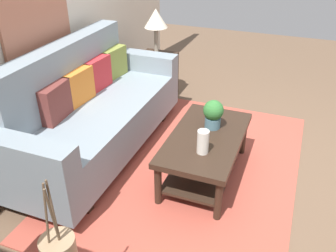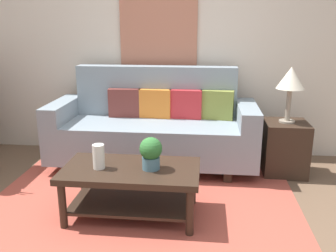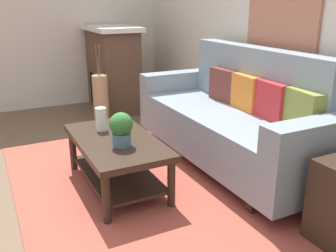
{
  "view_description": "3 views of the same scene",
  "coord_description": "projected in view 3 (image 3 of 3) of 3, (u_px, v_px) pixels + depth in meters",
  "views": [
    {
      "loc": [
        -2.63,
        -0.32,
        2.07
      ],
      "look_at": [
        -0.08,
        0.67,
        0.47
      ],
      "focal_mm": 38.49,
      "sensor_mm": 36.0,
      "label": 1
    },
    {
      "loc": [
        0.53,
        -2.36,
        1.56
      ],
      "look_at": [
        0.2,
        0.81,
        0.65
      ],
      "focal_mm": 39.05,
      "sensor_mm": 36.0,
      "label": 2
    },
    {
      "loc": [
        2.63,
        -0.56,
        1.48
      ],
      "look_at": [
        0.07,
        0.73,
        0.51
      ],
      "focal_mm": 39.65,
      "sensor_mm": 36.0,
      "label": 3
    }
  ],
  "objects": [
    {
      "name": "couch",
      "position": [
        234.0,
        120.0,
        3.45
      ],
      "size": [
        2.2,
        0.84,
        1.08
      ],
      "color": "gray",
      "rests_on": "ground_plane"
    },
    {
      "name": "potted_plant_tabletop",
      "position": [
        121.0,
        128.0,
        2.79
      ],
      "size": [
        0.18,
        0.18,
        0.26
      ],
      "color": "slate",
      "rests_on": "coffee_table"
    },
    {
      "name": "tabletop_vase",
      "position": [
        101.0,
        119.0,
        3.14
      ],
      "size": [
        0.09,
        0.09,
        0.2
      ],
      "primitive_type": "cylinder",
      "color": "white",
      "rests_on": "coffee_table"
    },
    {
      "name": "coffee_table",
      "position": [
        117.0,
        152.0,
        3.01
      ],
      "size": [
        1.1,
        0.6,
        0.43
      ],
      "color": "#332319",
      "rests_on": "ground_plane"
    },
    {
      "name": "throw_pillow_orange",
      "position": [
        246.0,
        92.0,
        3.42
      ],
      "size": [
        0.37,
        0.15,
        0.32
      ],
      "primitive_type": "cube",
      "rotation": [
        0.0,
        0.0,
        -0.07
      ],
      "color": "orange",
      "rests_on": "couch"
    },
    {
      "name": "throw_pillow_maroon",
      "position": [
        225.0,
        85.0,
        3.71
      ],
      "size": [
        0.37,
        0.15,
        0.32
      ],
      "primitive_type": "cube",
      "rotation": [
        0.0,
        0.0,
        0.07
      ],
      "color": "brown",
      "rests_on": "couch"
    },
    {
      "name": "wall_left",
      "position": [
        55.0,
        11.0,
        5.18
      ],
      "size": [
        0.1,
        4.96,
        2.7
      ],
      "primitive_type": "cube",
      "color": "beige",
      "rests_on": "ground_plane"
    },
    {
      "name": "fireplace",
      "position": [
        113.0,
        68.0,
        5.17
      ],
      "size": [
        1.02,
        0.58,
        1.16
      ],
      "color": "brown",
      "rests_on": "ground_plane"
    },
    {
      "name": "floor_vase",
      "position": [
        101.0,
        102.0,
        4.5
      ],
      "size": [
        0.19,
        0.19,
        0.64
      ],
      "primitive_type": "cylinder",
      "color": "tan",
      "rests_on": "ground_plane"
    },
    {
      "name": "area_rug",
      "position": [
        140.0,
        184.0,
        3.14
      ],
      "size": [
        2.74,
        1.96,
        0.01
      ],
      "primitive_type": "cube",
      "color": "#B24C3D",
      "rests_on": "ground_plane"
    },
    {
      "name": "ground_plane",
      "position": [
        82.0,
        198.0,
        2.93
      ],
      "size": [
        9.75,
        9.75,
        0.0
      ],
      "primitive_type": "plane",
      "color": "brown"
    },
    {
      "name": "framed_painting",
      "position": [
        283.0,
        4.0,
        3.32
      ],
      "size": [
        0.89,
        0.03,
        0.88
      ],
      "primitive_type": "cube",
      "color": "#B77056"
    },
    {
      "name": "throw_pillow_crimson",
      "position": [
        272.0,
        101.0,
        3.13
      ],
      "size": [
        0.37,
        0.15,
        0.32
      ],
      "primitive_type": "cube",
      "rotation": [
        0.0,
        0.0,
        -0.07
      ],
      "color": "red",
      "rests_on": "couch"
    },
    {
      "name": "wall_back",
      "position": [
        290.0,
        16.0,
        3.36
      ],
      "size": [
        5.75,
        0.1,
        2.7
      ],
      "primitive_type": "cube",
      "color": "beige",
      "rests_on": "ground_plane"
    },
    {
      "name": "floor_vase_branch_c",
      "position": [
        97.0,
        60.0,
        4.34
      ],
      "size": [
        0.04,
        0.02,
        0.36
      ],
      "primitive_type": "cylinder",
      "rotation": [
        0.02,
        -0.09,
        0.0
      ],
      "color": "brown",
      "rests_on": "floor_vase"
    },
    {
      "name": "floor_vase_branch_a",
      "position": [
        99.0,
        60.0,
        4.32
      ],
      "size": [
        0.03,
        0.04,
        0.36
      ],
      "primitive_type": "cylinder",
      "rotation": [
        -0.08,
        0.06,
        0.0
      ],
      "color": "brown",
      "rests_on": "floor_vase"
    },
    {
      "name": "floor_vase_branch_b",
      "position": [
        100.0,
        60.0,
        4.35
      ],
      "size": [
        0.05,
        0.02,
        0.36
      ],
      "primitive_type": "cylinder",
      "rotation": [
        0.03,
        0.1,
        0.0
      ],
      "color": "brown",
      "rests_on": "floor_vase"
    },
    {
      "name": "throw_pillow_olive",
      "position": [
        302.0,
        111.0,
        2.84
      ],
      "size": [
        0.37,
        0.17,
        0.32
      ],
      "primitive_type": "cube",
      "rotation": [
        0.0,
        0.0,
        -0.13
      ],
      "color": "olive",
      "rests_on": "couch"
    }
  ]
}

